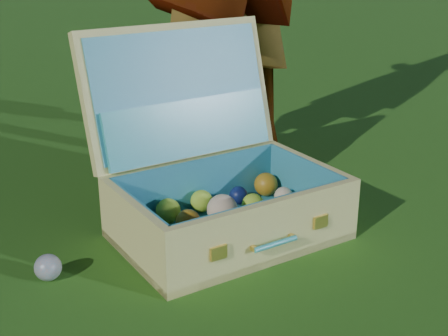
% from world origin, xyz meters
% --- Properties ---
extents(ground, '(60.00, 60.00, 0.00)m').
position_xyz_m(ground, '(0.00, 0.00, 0.00)').
color(ground, '#215114').
rests_on(ground, ground).
extents(stray_ball, '(0.06, 0.06, 0.06)m').
position_xyz_m(stray_ball, '(-0.36, -0.02, 0.03)').
color(stray_ball, teal).
rests_on(stray_ball, ground).
extents(suitcase, '(0.69, 0.67, 0.51)m').
position_xyz_m(suitcase, '(0.04, 0.19, 0.14)').
color(suitcase, '#DED377').
rests_on(suitcase, ground).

